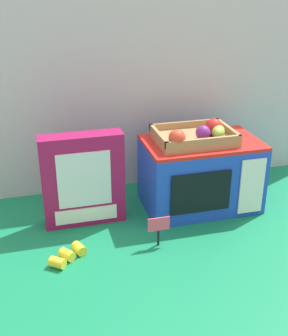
# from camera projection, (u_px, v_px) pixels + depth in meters

# --- Properties ---
(ground_plane) EXTENTS (1.70, 1.70, 0.00)m
(ground_plane) POSITION_uv_depth(u_px,v_px,m) (162.00, 209.00, 1.61)
(ground_plane) COLOR #147A4C
(ground_plane) RESTS_ON ground
(display_back_panel) EXTENTS (1.61, 0.03, 0.76)m
(display_back_panel) POSITION_uv_depth(u_px,v_px,m) (144.00, 90.00, 1.67)
(display_back_panel) COLOR #B7BABF
(display_back_panel) RESTS_ON ground
(toy_microwave) EXTENTS (0.40, 0.26, 0.25)m
(toy_microwave) POSITION_uv_depth(u_px,v_px,m) (201.00, 174.00, 1.59)
(toy_microwave) COLOR blue
(toy_microwave) RESTS_ON ground
(food_groups_crate) EXTENTS (0.27, 0.20, 0.08)m
(food_groups_crate) POSITION_uv_depth(u_px,v_px,m) (197.00, 136.00, 1.51)
(food_groups_crate) COLOR #A37F51
(food_groups_crate) RESTS_ON toy_microwave
(cookie_set_box) EXTENTS (0.27, 0.07, 0.32)m
(cookie_set_box) POSITION_uv_depth(u_px,v_px,m) (83.00, 180.00, 1.47)
(cookie_set_box) COLOR #99144C
(cookie_set_box) RESTS_ON ground
(price_sign) EXTENTS (0.07, 0.01, 0.10)m
(price_sign) POSITION_uv_depth(u_px,v_px,m) (159.00, 227.00, 1.37)
(price_sign) COLOR black
(price_sign) RESTS_ON ground
(loose_toy_banana) EXTENTS (0.12, 0.11, 0.03)m
(loose_toy_banana) POSITION_uv_depth(u_px,v_px,m) (68.00, 255.00, 1.32)
(loose_toy_banana) COLOR yellow
(loose_toy_banana) RESTS_ON ground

